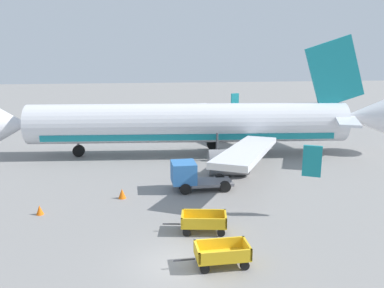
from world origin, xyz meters
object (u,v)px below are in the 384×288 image
(airplane, at_px, (199,124))
(traffic_cone_mid_apron, at_px, (122,193))
(baggage_cart_third_in_row, at_px, (204,222))
(service_truck_beside_carts, at_px, (190,175))
(baggage_cart_second_in_row, at_px, (222,254))
(traffic_cone_near_plane, at_px, (40,210))

(airplane, relative_size, traffic_cone_mid_apron, 54.51)
(baggage_cart_third_in_row, height_order, service_truck_beside_carts, service_truck_beside_carts)
(baggage_cart_second_in_row, distance_m, baggage_cart_third_in_row, 3.68)
(airplane, xyz_separation_m, service_truck_beside_carts, (-2.10, -9.81, -1.95))
(airplane, xyz_separation_m, baggage_cart_third_in_row, (-2.22, -16.76, -2.45))
(baggage_cart_third_in_row, bearing_deg, airplane, 82.46)
(baggage_cart_second_in_row, bearing_deg, traffic_cone_mid_apron, 117.81)
(baggage_cart_third_in_row, relative_size, traffic_cone_mid_apron, 5.24)
(airplane, distance_m, service_truck_beside_carts, 10.22)
(baggage_cart_second_in_row, relative_size, traffic_cone_mid_apron, 5.17)
(traffic_cone_mid_apron, bearing_deg, baggage_cart_second_in_row, -62.19)
(baggage_cart_third_in_row, distance_m, traffic_cone_near_plane, 10.33)
(traffic_cone_near_plane, distance_m, traffic_cone_mid_apron, 5.39)
(service_truck_beside_carts, bearing_deg, traffic_cone_mid_apron, -167.16)
(traffic_cone_near_plane, bearing_deg, traffic_cone_mid_apron, 23.88)
(traffic_cone_near_plane, bearing_deg, service_truck_beside_carts, 18.59)
(airplane, height_order, baggage_cart_second_in_row, airplane)
(airplane, xyz_separation_m, traffic_cone_near_plane, (-11.87, -13.10, -2.75))
(traffic_cone_near_plane, bearing_deg, baggage_cart_second_in_row, -36.41)
(baggage_cart_third_in_row, distance_m, service_truck_beside_carts, 6.97)
(airplane, height_order, service_truck_beside_carts, airplane)
(airplane, distance_m, baggage_cart_third_in_row, 17.08)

